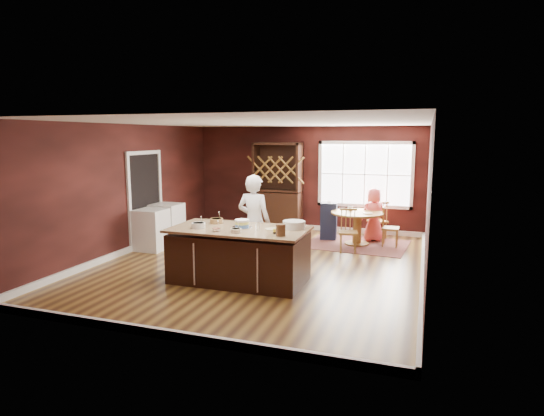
{
  "coord_description": "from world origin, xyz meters",
  "views": [
    {
      "loc": [
        2.94,
        -8.01,
        2.45
      ],
      "look_at": [
        0.1,
        0.35,
        1.05
      ],
      "focal_mm": 30.0,
      "sensor_mm": 36.0,
      "label": 1
    }
  ],
  "objects": [
    {
      "name": "dryer",
      "position": [
        -2.64,
        0.92,
        0.46
      ],
      "size": [
        0.63,
        0.61,
        0.92
      ],
      "primitive_type": "cube",
      "color": "white",
      "rests_on": "ground"
    },
    {
      "name": "dining_table",
      "position": [
        1.52,
        2.2,
        0.53
      ],
      "size": [
        1.18,
        1.18,
        0.75
      ],
      "color": "brown",
      "rests_on": "ground"
    },
    {
      "name": "bowl_yellow",
      "position": [
        -0.54,
        -0.83,
        0.96
      ],
      "size": [
        0.23,
        0.23,
        0.09
      ],
      "primitive_type": "cylinder",
      "color": "#9F7143",
      "rests_on": "kitchen_island"
    },
    {
      "name": "table_cup",
      "position": [
        1.33,
        2.38,
        0.8
      ],
      "size": [
        0.14,
        0.14,
        0.1
      ],
      "primitive_type": "imported",
      "rotation": [
        0.0,
        0.0,
        -0.17
      ],
      "color": "silver",
      "rests_on": "dining_table"
    },
    {
      "name": "doorway",
      "position": [
        -2.97,
        0.6,
        1.02
      ],
      "size": [
        0.08,
        1.26,
        2.13
      ],
      "primitive_type": null,
      "color": "white",
      "rests_on": "room_shell"
    },
    {
      "name": "chair_north",
      "position": [
        1.9,
        3.0,
        0.46
      ],
      "size": [
        0.53,
        0.53,
        0.92
      ],
      "primitive_type": null,
      "rotation": [
        0.0,
        0.0,
        3.8
      ],
      "color": "olive",
      "rests_on": "ground"
    },
    {
      "name": "dinner_plate",
      "position": [
        0.58,
        -1.04,
        0.93
      ],
      "size": [
        0.24,
        0.24,
        0.02
      ],
      "primitive_type": "cylinder",
      "color": "#EBE7C3",
      "rests_on": "kitchen_island"
    },
    {
      "name": "table_plate",
      "position": [
        1.77,
        2.06,
        0.76
      ],
      "size": [
        0.22,
        0.22,
        0.02
      ],
      "primitive_type": "cylinder",
      "color": "beige",
      "rests_on": "dining_table"
    },
    {
      "name": "bowl_blue",
      "position": [
        -0.64,
        -1.31,
        0.96
      ],
      "size": [
        0.23,
        0.23,
        0.09
      ],
      "primitive_type": "cylinder",
      "color": "silver",
      "rests_on": "kitchen_island"
    },
    {
      "name": "drinking_glass",
      "position": [
        0.37,
        -1.17,
        0.99
      ],
      "size": [
        0.07,
        0.07,
        0.14
      ],
      "primitive_type": "cylinder",
      "color": "silver",
      "rests_on": "kitchen_island"
    },
    {
      "name": "window",
      "position": [
        1.5,
        3.47,
        1.5
      ],
      "size": [
        2.36,
        0.1,
        1.66
      ],
      "primitive_type": null,
      "color": "white",
      "rests_on": "room_shell"
    },
    {
      "name": "room_shell",
      "position": [
        0.0,
        0.0,
        1.35
      ],
      "size": [
        7.0,
        7.0,
        7.0
      ],
      "color": "brown",
      "rests_on": "ground"
    },
    {
      "name": "toy_figurine",
      "position": [
        0.72,
        -1.35,
        0.96
      ],
      "size": [
        0.05,
        0.05,
        0.09
      ],
      "primitive_type": null,
      "color": "yellow",
      "rests_on": "kitchen_island"
    },
    {
      "name": "toddler",
      "position": [
        0.77,
        2.55,
        0.81
      ],
      "size": [
        0.18,
        0.14,
        0.26
      ],
      "primitive_type": null,
      "color": "#8CA5BF",
      "rests_on": "high_chair"
    },
    {
      "name": "kitchen_island",
      "position": [
        0.01,
        -1.11,
        0.44
      ],
      "size": [
        2.3,
        1.21,
        0.92
      ],
      "color": "black",
      "rests_on": "ground"
    },
    {
      "name": "chair_south",
      "position": [
        1.44,
        1.46,
        0.47
      ],
      "size": [
        0.46,
        0.44,
        0.93
      ],
      "primitive_type": null,
      "rotation": [
        0.0,
        0.0,
        0.2
      ],
      "color": "brown",
      "rests_on": "ground"
    },
    {
      "name": "white_tub",
      "position": [
        0.89,
        -0.83,
        0.98
      ],
      "size": [
        0.38,
        0.38,
        0.13
      ],
      "primitive_type": "cylinder",
      "color": "white",
      "rests_on": "kitchen_island"
    },
    {
      "name": "high_chair",
      "position": [
        0.8,
        2.54,
        0.46
      ],
      "size": [
        0.42,
        0.42,
        0.93
      ],
      "primitive_type": null,
      "rotation": [
        0.0,
        0.0,
        0.12
      ],
      "color": "black",
      "rests_on": "ground"
    },
    {
      "name": "seated_woman",
      "position": [
        1.83,
        2.67,
        0.63
      ],
      "size": [
        0.73,
        0.65,
        1.26
      ],
      "primitive_type": "imported",
      "rotation": [
        0.0,
        0.0,
        3.65
      ],
      "color": "#F15A5E",
      "rests_on": "ground"
    },
    {
      "name": "baker",
      "position": [
        -0.01,
        -0.35,
        0.88
      ],
      "size": [
        0.68,
        0.48,
        1.77
      ],
      "primitive_type": "imported",
      "rotation": [
        0.0,
        0.0,
        3.06
      ],
      "color": "silver",
      "rests_on": "ground"
    },
    {
      "name": "rug",
      "position": [
        1.52,
        2.2,
        0.01
      ],
      "size": [
        2.36,
        1.9,
        0.01
      ],
      "primitive_type": "cube",
      "rotation": [
        0.0,
        0.0,
        -0.09
      ],
      "color": "brown",
      "rests_on": "ground"
    },
    {
      "name": "chair_east",
      "position": [
        2.26,
        2.25,
        0.46
      ],
      "size": [
        0.37,
        0.39,
        0.91
      ],
      "primitive_type": null,
      "rotation": [
        0.0,
        0.0,
        1.56
      ],
      "color": "#8D5A1E",
      "rests_on": "ground"
    },
    {
      "name": "washer",
      "position": [
        -2.64,
        0.28,
        0.44
      ],
      "size": [
        0.61,
        0.59,
        0.89
      ],
      "primitive_type": "cube",
      "color": "white",
      "rests_on": "ground"
    },
    {
      "name": "stoneware_crock",
      "position": [
        0.85,
        -1.44,
        1.01
      ],
      "size": [
        0.15,
        0.15,
        0.18
      ],
      "primitive_type": "cylinder",
      "color": "#422C16",
      "rests_on": "kitchen_island"
    },
    {
      "name": "hutch",
      "position": [
        -0.72,
        3.22,
        1.14
      ],
      "size": [
        1.25,
        0.52,
        2.29
      ],
      "primitive_type": "cube",
      "color": "black",
      "rests_on": "ground"
    },
    {
      "name": "bowl_pink",
      "position": [
        -0.24,
        -1.46,
        0.95
      ],
      "size": [
        0.15,
        0.15,
        0.05
      ],
      "primitive_type": "cylinder",
      "color": "white",
      "rests_on": "kitchen_island"
    },
    {
      "name": "layer_cake",
      "position": [
        0.04,
        -1.05,
        0.99
      ],
      "size": [
        0.34,
        0.34,
        0.14
      ],
      "primitive_type": null,
      "color": "white",
      "rests_on": "kitchen_island"
    },
    {
      "name": "bowl_olive",
      "position": [
        0.1,
        -1.44,
        0.95
      ],
      "size": [
        0.17,
        0.17,
        0.07
      ],
      "primitive_type": "cylinder",
      "color": "beige",
      "rests_on": "kitchen_island"
    }
  ]
}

